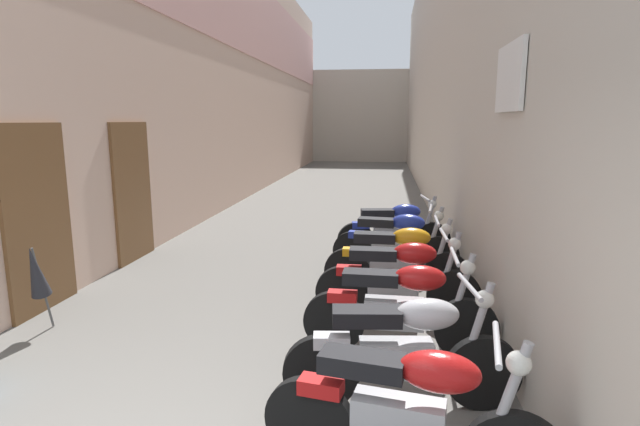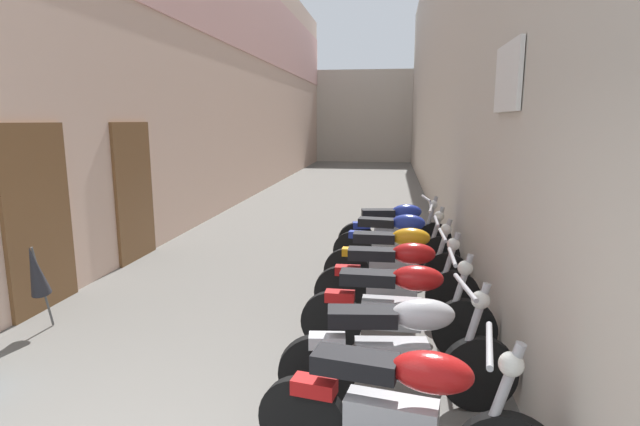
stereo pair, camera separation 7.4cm
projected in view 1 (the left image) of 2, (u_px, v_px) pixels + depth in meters
The scene contains 12 objects.
ground_plane at pixel (328, 208), 12.73m from camera, with size 41.41×41.41×0.00m, color #66635E.
building_left at pixel (242, 69), 14.31m from camera, with size 0.45×25.41×7.31m.
building_right at pixel (436, 64), 13.63m from camera, with size 0.45×25.41×7.52m.
building_far_end at pixel (361, 116), 27.58m from camera, with size 8.13×2.00×4.90m, color beige.
motorcycle_nearest at pixel (408, 410), 2.99m from camera, with size 1.84×0.58×1.04m.
motorcycle_second at pixel (404, 348), 3.80m from camera, with size 1.85×0.58×1.04m.
motorcycle_third at pixel (401, 305), 4.68m from camera, with size 1.85×0.58×1.04m.
motorcycle_fourth at pixel (398, 277), 5.53m from camera, with size 1.85×0.58×1.04m.
motorcycle_fifth at pixel (397, 258), 6.29m from camera, with size 1.85×0.58×1.04m.
motorcycle_sixth at pixel (396, 241), 7.20m from camera, with size 1.85×0.58×1.04m.
motorcycle_seventh at pixel (395, 229), 8.01m from camera, with size 1.84×0.58×1.04m.
umbrella_leaning at pixel (36, 272), 5.12m from camera, with size 0.20×0.35×0.97m.
Camera 1 is at (1.45, -1.75, 2.22)m, focal length 27.77 mm.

